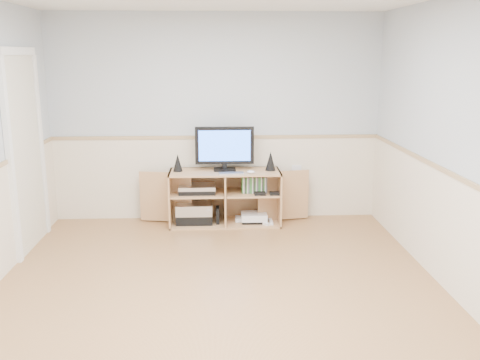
# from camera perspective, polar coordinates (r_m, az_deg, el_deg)

# --- Properties ---
(room) EXTENTS (4.04, 4.54, 2.54)m
(room) POSITION_cam_1_polar(r_m,az_deg,el_deg) (4.44, -3.19, 2.95)
(room) COLOR #AA7E4B
(room) RESTS_ON ground
(media_cabinet) EXTENTS (2.07, 0.50, 0.65)m
(media_cabinet) POSITION_cam_1_polar(r_m,az_deg,el_deg) (6.50, -1.62, -1.68)
(media_cabinet) COLOR tan
(media_cabinet) RESTS_ON floor
(monitor) EXTENTS (0.70, 0.18, 0.53)m
(monitor) POSITION_cam_1_polar(r_m,az_deg,el_deg) (6.36, -1.66, 3.56)
(monitor) COLOR black
(monitor) RESTS_ON media_cabinet
(speaker_left) EXTENTS (0.11, 0.11, 0.21)m
(speaker_left) POSITION_cam_1_polar(r_m,az_deg,el_deg) (6.38, -6.66, 1.84)
(speaker_left) COLOR black
(speaker_left) RESTS_ON media_cabinet
(speaker_right) EXTENTS (0.12, 0.12, 0.23)m
(speaker_right) POSITION_cam_1_polar(r_m,az_deg,el_deg) (6.40, 3.28, 2.03)
(speaker_right) COLOR black
(speaker_right) RESTS_ON media_cabinet
(keyboard) EXTENTS (0.30, 0.14, 0.01)m
(keyboard) POSITION_cam_1_polar(r_m,az_deg,el_deg) (6.23, -0.95, 0.73)
(keyboard) COLOR silver
(keyboard) RESTS_ON media_cabinet
(mouse) EXTENTS (0.11, 0.10, 0.04)m
(mouse) POSITION_cam_1_polar(r_m,az_deg,el_deg) (6.24, 1.17, 0.86)
(mouse) COLOR white
(mouse) RESTS_ON media_cabinet
(av_components) EXTENTS (0.52, 0.32, 0.47)m
(av_components) POSITION_cam_1_polar(r_m,az_deg,el_deg) (6.48, -4.74, -2.83)
(av_components) COLOR black
(av_components) RESTS_ON media_cabinet
(game_consoles) EXTENTS (0.45, 0.30, 0.11)m
(game_consoles) POSITION_cam_1_polar(r_m,az_deg,el_deg) (6.52, 1.40, -4.03)
(game_consoles) COLOR white
(game_consoles) RESTS_ON media_cabinet
(game_cases) EXTENTS (0.30, 0.14, 0.19)m
(game_cases) POSITION_cam_1_polar(r_m,az_deg,el_deg) (6.40, 1.52, -0.50)
(game_cases) COLOR #3F8C3F
(game_cases) RESTS_ON media_cabinet
(wall_outlet) EXTENTS (0.12, 0.03, 0.12)m
(wall_outlet) POSITION_cam_1_polar(r_m,az_deg,el_deg) (6.71, 6.05, 1.08)
(wall_outlet) COLOR white
(wall_outlet) RESTS_ON wall_back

